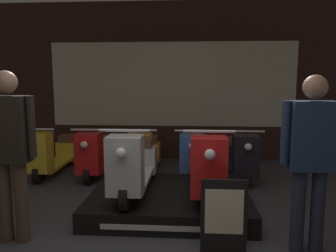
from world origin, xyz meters
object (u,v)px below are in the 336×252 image
Objects in this scene: scooter_backrow_0 at (55,153)px; scooter_backrow_4 at (239,156)px; scooter_backrow_2 at (145,155)px; person_left_browsing at (9,145)px; scooter_display_left at (135,164)px; price_sign_board at (224,216)px; scooter_display_right at (206,166)px; scooter_backrow_3 at (192,155)px; person_right_browsing at (311,151)px; scooter_backrow_1 at (99,154)px.

scooter_backrow_4 is (3.24, 0.00, 0.00)m from scooter_backrow_0.
scooter_backrow_2 is 0.99× the size of person_left_browsing.
scooter_display_left reaches higher than price_sign_board.
scooter_display_left is at bearing 180.00° from scooter_display_right.
scooter_display_right is at bearing -84.04° from scooter_backrow_3.
scooter_display_left is 1.48m from person_left_browsing.
person_right_browsing is at bearing -44.85° from scooter_display_right.
scooter_backrow_1 and scooter_backrow_3 have the same top height.
person_left_browsing is at bearing -180.00° from person_right_browsing.
scooter_backrow_1 is (0.81, 0.00, 0.00)m from scooter_backrow_0.
scooter_display_right is 1.59m from scooter_backrow_3.
scooter_display_right reaches higher than scooter_backrow_3.
scooter_display_left is 1.02× the size of person_right_browsing.
scooter_display_left is at bearing -86.82° from scooter_backrow_2.
scooter_backrow_3 is at bearing 180.00° from scooter_backrow_4.
scooter_backrow_1 is (-1.79, 1.56, -0.24)m from scooter_display_right.
price_sign_board is at bearing -2.31° from person_left_browsing.
scooter_display_right is 1.86m from scooter_backrow_2.
scooter_backrow_1 is 3.73m from person_right_browsing.
scooter_display_right reaches higher than scooter_backrow_0.
scooter_backrow_0 is 2.64m from person_left_browsing.
scooter_backrow_2 and scooter_backrow_4 have the same top height.
person_left_browsing is 1.03× the size of person_right_browsing.
scooter_display_left is 1.00× the size of scooter_backrow_0.
scooter_display_left is at bearing -42.45° from scooter_backrow_0.
scooter_display_left is 2.20m from scooter_backrow_4.
scooter_backrow_3 is at bearing 95.96° from scooter_display_right.
scooter_display_right reaches higher than price_sign_board.
scooter_display_left reaches higher than scooter_backrow_0.
scooter_display_left is 1.58m from scooter_backrow_2.
scooter_display_right is 2.39m from scooter_backrow_1.
scooter_display_right is 1.02× the size of person_right_browsing.
price_sign_board is at bearing -101.44° from scooter_backrow_4.
scooter_display_right is at bearing -31.05° from scooter_backrow_0.
person_left_browsing is at bearing -126.06° from scooter_backrow_3.
scooter_display_left reaches higher than scooter_backrow_1.
person_right_browsing is (1.81, -0.92, 0.40)m from scooter_display_left.
scooter_backrow_3 is (0.72, 1.56, -0.24)m from scooter_display_left.
scooter_backrow_1 is at bearing 138.79° from scooter_display_right.
scooter_display_left is 0.89m from scooter_display_right.
person_right_browsing is (0.28, -2.48, 0.64)m from scooter_backrow_4.
scooter_backrow_3 is (1.62, 0.00, 0.00)m from scooter_backrow_1.
price_sign_board is (-0.80, -0.08, -0.62)m from person_right_browsing.
scooter_backrow_0 is at bearing 148.95° from scooter_display_right.
person_right_browsing is at bearing -42.50° from scooter_backrow_1.
price_sign_board is (1.10, -2.57, 0.02)m from scooter_backrow_2.
scooter_backrow_0 is 3.24m from scooter_backrow_4.
person_right_browsing is (0.93, -0.92, 0.40)m from scooter_display_right.
scooter_display_right is 1.04m from price_sign_board.
scooter_backrow_4 is (1.62, 0.00, 0.00)m from scooter_backrow_2.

